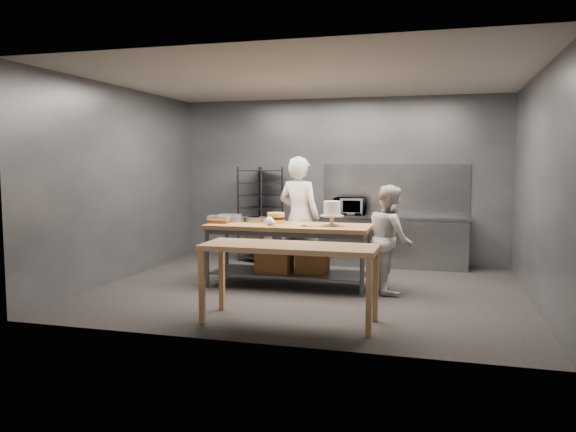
# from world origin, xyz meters

# --- Properties ---
(ground) EXTENTS (6.00, 6.00, 0.00)m
(ground) POSITION_xyz_m (0.00, 0.00, 0.00)
(ground) COLOR black
(ground) RESTS_ON ground
(back_wall) EXTENTS (6.00, 0.04, 3.00)m
(back_wall) POSITION_xyz_m (0.00, 2.50, 1.50)
(back_wall) COLOR #4C4F54
(back_wall) RESTS_ON ground
(work_table) EXTENTS (2.40, 0.90, 0.92)m
(work_table) POSITION_xyz_m (-0.33, 0.15, 0.57)
(work_table) COLOR #9A653D
(work_table) RESTS_ON ground
(near_counter) EXTENTS (2.00, 0.70, 0.90)m
(near_counter) POSITION_xyz_m (0.16, -1.67, 0.81)
(near_counter) COLOR #A37543
(near_counter) RESTS_ON ground
(back_counter) EXTENTS (2.60, 0.60, 0.90)m
(back_counter) POSITION_xyz_m (1.00, 2.18, 0.45)
(back_counter) COLOR slate
(back_counter) RESTS_ON ground
(splashback_panel) EXTENTS (2.60, 0.02, 0.90)m
(splashback_panel) POSITION_xyz_m (1.00, 2.48, 1.35)
(splashback_panel) COLOR slate
(splashback_panel) RESTS_ON back_counter
(speed_rack) EXTENTS (0.80, 0.83, 1.75)m
(speed_rack) POSITION_xyz_m (-1.42, 2.10, 0.86)
(speed_rack) COLOR black
(speed_rack) RESTS_ON ground
(chef_behind) EXTENTS (0.80, 0.63, 1.92)m
(chef_behind) POSITION_xyz_m (-0.35, 0.80, 0.96)
(chef_behind) COLOR white
(chef_behind) RESTS_ON ground
(chef_right) EXTENTS (0.79, 0.89, 1.52)m
(chef_right) POSITION_xyz_m (1.13, 0.17, 0.76)
(chef_right) COLOR beige
(chef_right) RESTS_ON ground
(microwave) EXTENTS (0.54, 0.37, 0.30)m
(microwave) POSITION_xyz_m (0.24, 2.18, 1.05)
(microwave) COLOR black
(microwave) RESTS_ON back_counter
(frosted_cake_stand) EXTENTS (0.34, 0.34, 0.36)m
(frosted_cake_stand) POSITION_xyz_m (0.31, 0.11, 1.14)
(frosted_cake_stand) COLOR #BBB396
(frosted_cake_stand) RESTS_ON work_table
(layer_cake) EXTENTS (0.26, 0.26, 0.16)m
(layer_cake) POSITION_xyz_m (-0.57, 0.25, 1.00)
(layer_cake) COLOR gold
(layer_cake) RESTS_ON work_table
(cake_pans) EXTENTS (0.61, 0.37, 0.07)m
(cake_pans) POSITION_xyz_m (-1.05, 0.36, 0.96)
(cake_pans) COLOR gray
(cake_pans) RESTS_ON work_table
(piping_bag) EXTENTS (0.31, 0.38, 0.12)m
(piping_bag) POSITION_xyz_m (-0.51, -0.11, 0.98)
(piping_bag) COLOR white
(piping_bag) RESTS_ON work_table
(offset_spatula) EXTENTS (0.36, 0.02, 0.02)m
(offset_spatula) POSITION_xyz_m (0.03, -0.03, 0.93)
(offset_spatula) COLOR slate
(offset_spatula) RESTS_ON work_table
(pastry_clamshells) EXTENTS (0.38, 0.46, 0.11)m
(pastry_clamshells) POSITION_xyz_m (-1.37, 0.19, 0.98)
(pastry_clamshells) COLOR brown
(pastry_clamshells) RESTS_ON work_table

